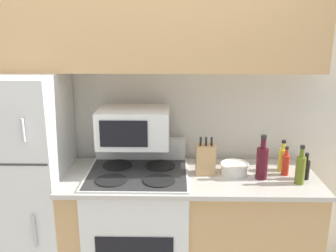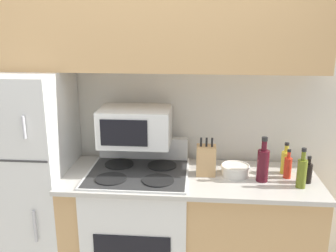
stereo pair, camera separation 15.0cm
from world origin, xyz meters
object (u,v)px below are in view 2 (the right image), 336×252
at_px(refrigerator, 21,181).
at_px(knife_block, 206,160).
at_px(bottle_hot_sauce, 288,167).
at_px(bottle_cooking_spray, 285,161).
at_px(bottle_olive_oil, 302,172).
at_px(bottle_wine_red, 263,164).
at_px(bottle_soy_sauce, 308,172).
at_px(stove, 139,229).
at_px(bowl, 235,170).
at_px(microwave, 135,126).

bearing_deg(refrigerator, knife_block, -0.11).
relative_size(bottle_hot_sauce, bottle_cooking_spray, 0.91).
bearing_deg(refrigerator, bottle_olive_oil, -4.64).
xyz_separation_m(bottle_hot_sauce, bottle_wine_red, (-0.17, -0.06, 0.04)).
height_order(bottle_soy_sauce, bottle_cooking_spray, bottle_cooking_spray).
relative_size(stove, bottle_olive_oil, 4.10).
relative_size(bottle_hot_sauce, bottle_soy_sauce, 1.11).
distance_m(bowl, bottle_hot_sauce, 0.34).
height_order(bottle_soy_sauce, bottle_olive_oil, bottle_olive_oil).
relative_size(refrigerator, bottle_wine_red, 5.27).
distance_m(stove, microwave, 0.74).
distance_m(microwave, bottle_hot_sauce, 1.06).
distance_m(microwave, bowl, 0.74).
distance_m(stove, bottle_olive_oil, 1.19).
bearing_deg(knife_block, microwave, 169.51).
xyz_separation_m(bottle_cooking_spray, bottle_olive_oil, (0.05, -0.22, 0.02)).
bearing_deg(bottle_olive_oil, microwave, 167.35).
relative_size(bottle_wine_red, bottle_olive_oil, 1.15).
bearing_deg(microwave, bottle_wine_red, -10.96).
distance_m(microwave, bottle_olive_oil, 1.13).
xyz_separation_m(refrigerator, bowl, (1.51, -0.01, 0.14)).
xyz_separation_m(microwave, bottle_cooking_spray, (1.03, -0.02, -0.22)).
distance_m(microwave, bottle_cooking_spray, 1.05).
bearing_deg(bowl, refrigerator, 179.78).
distance_m(refrigerator, bottle_soy_sauce, 1.98).
height_order(knife_block, bottle_soy_sauce, knife_block).
height_order(bottle_hot_sauce, bottle_olive_oil, bottle_olive_oil).
xyz_separation_m(bowl, bottle_soy_sauce, (0.46, -0.07, 0.03)).
bearing_deg(stove, bowl, 2.04).
xyz_separation_m(knife_block, bottle_cooking_spray, (0.54, 0.07, -0.02)).
relative_size(stove, bottle_cooking_spray, 4.85).
relative_size(refrigerator, microwave, 3.25).
height_order(microwave, bottle_soy_sauce, microwave).
bearing_deg(stove, bottle_olive_oil, -6.79).
height_order(stove, bottle_cooking_spray, bottle_cooking_spray).
bearing_deg(bottle_wine_red, stove, 176.67).
distance_m(knife_block, bottle_olive_oil, 0.61).
bearing_deg(refrigerator, bottle_wine_red, -2.64).
distance_m(stove, knife_block, 0.70).
bearing_deg(refrigerator, microwave, 6.13).
distance_m(knife_block, bottle_cooking_spray, 0.54).
relative_size(bowl, bottle_olive_oil, 0.74).
xyz_separation_m(refrigerator, stove, (0.85, -0.03, -0.32)).
relative_size(bottle_cooking_spray, bottle_olive_oil, 0.85).
bearing_deg(stove, knife_block, 3.29).
distance_m(stove, bottle_cooking_spray, 1.13).
distance_m(bottle_wine_red, bottle_olive_oil, 0.24).
bearing_deg(bottle_olive_oil, bottle_hot_sauce, 110.49).
bearing_deg(bottle_hot_sauce, microwave, 174.32).
bearing_deg(bottle_cooking_spray, bottle_olive_oil, -76.72).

